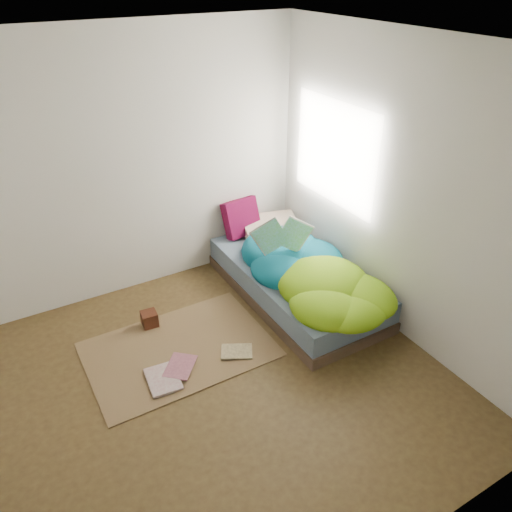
{
  "coord_description": "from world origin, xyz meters",
  "views": [
    {
      "loc": [
        -1.27,
        -2.74,
        3.03
      ],
      "look_at": [
        0.77,
        0.75,
        0.6
      ],
      "focal_mm": 35.0,
      "sensor_mm": 36.0,
      "label": 1
    }
  ],
  "objects_px": {
    "bed": "(296,282)",
    "open_book": "(282,227)",
    "floor_book_a": "(148,384)",
    "wooden_box": "(149,319)",
    "pillow_magenta": "(241,218)",
    "floor_book_b": "(167,365)"
  },
  "relations": [
    {
      "from": "open_book",
      "to": "wooden_box",
      "type": "distance_m",
      "value": 1.54
    },
    {
      "from": "wooden_box",
      "to": "floor_book_a",
      "type": "bearing_deg",
      "value": -111.16
    },
    {
      "from": "bed",
      "to": "floor_book_a",
      "type": "bearing_deg",
      "value": -165.63
    },
    {
      "from": "bed",
      "to": "floor_book_a",
      "type": "distance_m",
      "value": 1.82
    },
    {
      "from": "open_book",
      "to": "wooden_box",
      "type": "relative_size",
      "value": 3.42
    },
    {
      "from": "bed",
      "to": "open_book",
      "type": "distance_m",
      "value": 0.68
    },
    {
      "from": "bed",
      "to": "pillow_magenta",
      "type": "bearing_deg",
      "value": 97.8
    },
    {
      "from": "open_book",
      "to": "wooden_box",
      "type": "bearing_deg",
      "value": -170.2
    },
    {
      "from": "open_book",
      "to": "floor_book_b",
      "type": "xyz_separation_m",
      "value": [
        -1.39,
        -0.37,
        -0.8
      ]
    },
    {
      "from": "floor_book_a",
      "to": "wooden_box",
      "type": "bearing_deg",
      "value": 74.95
    },
    {
      "from": "open_book",
      "to": "floor_book_a",
      "type": "bearing_deg",
      "value": -142.59
    },
    {
      "from": "open_book",
      "to": "floor_book_a",
      "type": "relative_size",
      "value": 1.41
    },
    {
      "from": "floor_book_a",
      "to": "open_book",
      "type": "bearing_deg",
      "value": 23.25
    },
    {
      "from": "floor_book_a",
      "to": "pillow_magenta",
      "type": "bearing_deg",
      "value": 46.01
    },
    {
      "from": "bed",
      "to": "floor_book_b",
      "type": "bearing_deg",
      "value": -168.1
    },
    {
      "from": "pillow_magenta",
      "to": "floor_book_b",
      "type": "relative_size",
      "value": 1.34
    },
    {
      "from": "floor_book_a",
      "to": "floor_book_b",
      "type": "xyz_separation_m",
      "value": [
        0.22,
        0.13,
        0.0
      ]
    },
    {
      "from": "bed",
      "to": "pillow_magenta",
      "type": "height_order",
      "value": "pillow_magenta"
    },
    {
      "from": "pillow_magenta",
      "to": "floor_book_b",
      "type": "xyz_separation_m",
      "value": [
        -1.42,
        -1.24,
        -0.52
      ]
    },
    {
      "from": "wooden_box",
      "to": "floor_book_b",
      "type": "relative_size",
      "value": 0.47
    },
    {
      "from": "bed",
      "to": "floor_book_a",
      "type": "relative_size",
      "value": 5.77
    },
    {
      "from": "pillow_magenta",
      "to": "floor_book_a",
      "type": "relative_size",
      "value": 1.18
    }
  ]
}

